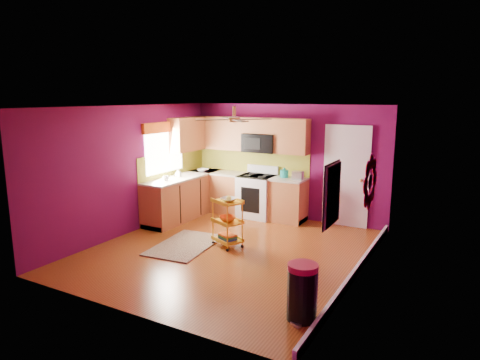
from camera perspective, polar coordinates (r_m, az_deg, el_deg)
The scene contains 18 objects.
ground at distance 7.62m, azimuth -1.49°, elevation -9.40°, with size 5.00×5.00×0.00m, color #6B3110.
room_envelope at distance 7.19m, azimuth -1.37°, elevation 2.83°, with size 4.54×5.04×2.52m.
lower_cabinets at distance 9.65m, azimuth -2.90°, elevation -2.27°, with size 2.81×2.31×0.94m.
electric_range at distance 9.56m, azimuth 2.29°, elevation -2.09°, with size 0.76×0.66×1.13m.
upper_cabinetry at distance 9.67m, azimuth -1.33°, elevation 5.98°, with size 2.80×2.30×1.26m.
left_window at distance 9.31m, azimuth -10.07°, elevation 5.22°, with size 0.08×1.35×1.08m.
panel_door at distance 9.05m, azimuth 13.98°, elevation 0.33°, with size 0.95×0.11×2.15m.
right_wall_art at distance 6.09m, azimuth 15.10°, elevation -0.90°, with size 0.04×2.74×1.04m.
ceiling_fan at distance 7.31m, azimuth -0.77°, elevation 8.15°, with size 1.01×1.01×0.26m.
shag_rug at distance 7.92m, azimuth -7.31°, elevation -8.58°, with size 0.92×1.51×0.02m, color black.
rolling_cart at distance 7.69m, azimuth -1.66°, elevation -5.40°, with size 0.63×0.56×0.94m.
trash_can at distance 5.38m, azimuth 8.30°, elevation -14.55°, with size 0.48×0.48×0.71m.
teal_kettle at distance 9.28m, azimuth 5.92°, elevation 0.86°, with size 0.18×0.18×0.21m.
toaster at distance 9.07m, azimuth 7.71°, elevation 0.63°, with size 0.22×0.15×0.18m, color beige.
soap_bottle_a at distance 9.36m, azimuth -8.13°, elevation 0.91°, with size 0.08×0.08×0.17m, color #EA3F72.
soap_bottle_b at distance 9.40m, azimuth -8.32°, elevation 0.89°, with size 0.12×0.12×0.15m, color white.
counter_dish at distance 9.99m, azimuth -4.96°, elevation 1.31°, with size 0.25×0.25×0.06m, color white.
counter_cup at distance 9.01m, azimuth -9.88°, elevation 0.23°, with size 0.13×0.13×0.10m, color white.
Camera 1 is at (3.64, -6.13, 2.68)m, focal length 32.00 mm.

